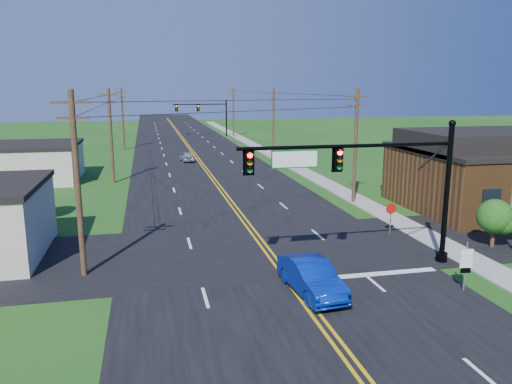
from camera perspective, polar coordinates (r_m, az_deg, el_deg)
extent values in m
plane|color=#1A4814|center=(18.15, 9.93, -18.31)|extent=(260.00, 260.00, 0.00)
cube|color=black|center=(65.37, -6.85, 3.81)|extent=(16.00, 220.00, 0.04)
cube|color=black|center=(28.63, 0.79, -6.56)|extent=(70.00, 10.00, 0.04)
cube|color=gray|center=(57.66, 4.61, 2.81)|extent=(2.00, 160.00, 0.08)
cylinder|color=black|center=(27.55, 20.94, -0.38)|extent=(0.28, 0.28, 7.20)
cylinder|color=black|center=(28.40, 20.44, -7.00)|extent=(0.60, 0.60, 0.50)
sphere|color=black|center=(27.06, 21.52, 7.30)|extent=(0.36, 0.36, 0.36)
cylinder|color=black|center=(24.53, 10.55, 5.18)|extent=(11.00, 0.18, 0.18)
cube|color=#055914|center=(23.69, 4.46, 3.77)|extent=(2.30, 0.06, 0.85)
cylinder|color=black|center=(95.78, -3.41, 8.56)|extent=(0.28, 0.28, 7.20)
cylinder|color=black|center=(96.03, -3.38, 6.56)|extent=(0.60, 0.60, 0.50)
sphere|color=black|center=(95.64, -3.44, 10.77)|extent=(0.36, 0.36, 0.36)
cylinder|color=black|center=(95.02, -6.45, 9.93)|extent=(10.00, 0.18, 0.18)
cube|color=#055914|center=(94.75, -8.39, 9.54)|extent=(2.30, 0.06, 0.85)
cube|color=brown|center=(42.27, 26.16, 1.28)|extent=(14.00, 11.00, 4.40)
cube|color=black|center=(41.95, 26.45, 4.44)|extent=(14.20, 11.20, 0.30)
cube|color=beige|center=(54.47, -25.89, 2.89)|extent=(12.00, 9.00, 3.40)
cube|color=black|center=(54.26, -26.06, 4.82)|extent=(12.20, 9.20, 0.30)
cylinder|color=#341F17|center=(25.08, -19.71, 0.66)|extent=(0.28, 0.28, 9.00)
cube|color=#341F17|center=(24.67, -20.35, 9.58)|extent=(1.80, 0.12, 0.12)
cube|color=#341F17|center=(24.70, -20.23, 7.97)|extent=(1.40, 0.12, 0.12)
cylinder|color=#341F17|center=(49.76, -16.23, 6.12)|extent=(0.28, 0.28, 9.00)
cube|color=#341F17|center=(49.55, -16.50, 10.61)|extent=(1.80, 0.12, 0.12)
cube|color=#341F17|center=(49.57, -16.45, 9.80)|extent=(1.40, 0.12, 0.12)
cylinder|color=#341F17|center=(76.65, -14.99, 8.04)|extent=(0.28, 0.28, 9.00)
cube|color=#341F17|center=(76.51, -15.15, 10.95)|extent=(1.80, 0.12, 0.12)
cube|color=#341F17|center=(76.52, -15.12, 10.43)|extent=(1.40, 0.12, 0.12)
cylinder|color=#341F17|center=(40.07, 11.29, 5.08)|extent=(0.28, 0.28, 9.00)
cube|color=#341F17|center=(39.81, 11.52, 10.66)|extent=(1.80, 0.12, 0.12)
cube|color=#341F17|center=(39.83, 11.48, 9.66)|extent=(1.40, 0.12, 0.12)
cylinder|color=#341F17|center=(64.62, 1.99, 7.79)|extent=(0.28, 0.28, 9.00)
cube|color=#341F17|center=(64.47, 2.02, 11.25)|extent=(1.80, 0.12, 0.12)
cube|color=#341F17|center=(64.48, 2.01, 10.63)|extent=(1.40, 0.12, 0.12)
cylinder|color=#341F17|center=(93.93, -2.61, 9.05)|extent=(0.28, 0.28, 9.00)
cube|color=#341F17|center=(93.82, -2.63, 11.43)|extent=(1.80, 0.12, 0.12)
cube|color=#341F17|center=(93.83, -2.63, 11.01)|extent=(1.40, 0.12, 0.12)
cylinder|color=#341F17|center=(46.85, 16.12, 1.38)|extent=(0.24, 0.24, 1.85)
sphere|color=#1D4510|center=(46.59, 16.24, 3.41)|extent=(3.00, 3.00, 3.00)
cylinder|color=#341F17|center=(31.83, 25.43, -4.64)|extent=(0.24, 0.24, 1.32)
sphere|color=#1D4510|center=(31.53, 25.63, -2.54)|extent=(2.00, 2.00, 2.00)
cylinder|color=#341F17|center=(38.17, -23.85, -1.73)|extent=(0.24, 0.24, 1.54)
sphere|color=#1D4510|center=(37.89, -24.03, 0.33)|extent=(2.40, 2.40, 2.40)
imported|color=#07259F|center=(22.66, 6.35, -9.70)|extent=(2.07, 4.78, 1.53)
imported|color=#ADAEB2|center=(62.78, -7.88, 4.00)|extent=(1.85, 3.71, 1.22)
cylinder|color=slate|center=(24.55, 22.81, -7.89)|extent=(0.08, 0.08, 2.32)
cube|color=white|center=(24.31, 22.98, -6.39)|extent=(0.58, 0.10, 0.32)
cube|color=white|center=(24.44, 22.90, -7.33)|extent=(0.58, 0.10, 0.58)
cube|color=black|center=(24.58, 22.82, -8.27)|extent=(0.47, 0.09, 0.23)
cylinder|color=slate|center=(32.38, 15.10, -3.08)|extent=(0.07, 0.07, 1.90)
cylinder|color=#AC1009|center=(32.19, 15.20, -1.85)|extent=(0.72, 0.08, 0.72)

